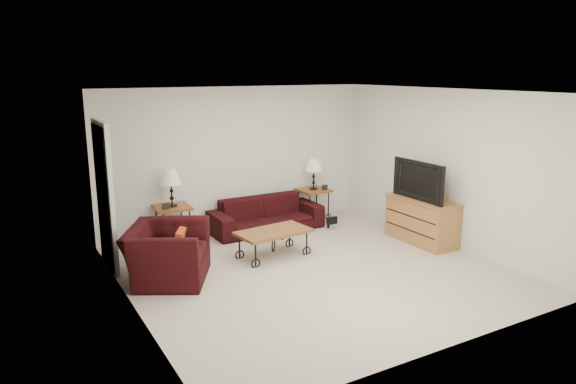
# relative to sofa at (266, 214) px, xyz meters

# --- Properties ---
(ground) EXTENTS (5.00, 5.00, 0.00)m
(ground) POSITION_rel_sofa_xyz_m (-0.31, -2.02, -0.29)
(ground) COLOR beige
(ground) RESTS_ON ground
(wall_back) EXTENTS (5.00, 0.02, 2.50)m
(wall_back) POSITION_rel_sofa_xyz_m (-0.31, 0.48, 0.96)
(wall_back) COLOR silver
(wall_back) RESTS_ON ground
(wall_front) EXTENTS (5.00, 0.02, 2.50)m
(wall_front) POSITION_rel_sofa_xyz_m (-0.31, -4.52, 0.96)
(wall_front) COLOR silver
(wall_front) RESTS_ON ground
(wall_left) EXTENTS (0.02, 5.00, 2.50)m
(wall_left) POSITION_rel_sofa_xyz_m (-2.81, -2.02, 0.96)
(wall_left) COLOR silver
(wall_left) RESTS_ON ground
(wall_right) EXTENTS (0.02, 5.00, 2.50)m
(wall_right) POSITION_rel_sofa_xyz_m (2.19, -2.02, 0.96)
(wall_right) COLOR silver
(wall_right) RESTS_ON ground
(ceiling) EXTENTS (5.00, 5.00, 0.00)m
(ceiling) POSITION_rel_sofa_xyz_m (-0.31, -2.02, 2.21)
(ceiling) COLOR white
(ceiling) RESTS_ON wall_back
(doorway) EXTENTS (0.08, 0.94, 2.04)m
(doorway) POSITION_rel_sofa_xyz_m (-2.78, -0.37, 0.73)
(doorway) COLOR black
(doorway) RESTS_ON ground
(sofa) EXTENTS (1.99, 0.78, 0.58)m
(sofa) POSITION_rel_sofa_xyz_m (0.00, 0.00, 0.00)
(sofa) COLOR black
(sofa) RESTS_ON ground
(side_table_left) EXTENTS (0.59, 0.59, 0.61)m
(side_table_left) POSITION_rel_sofa_xyz_m (-1.62, 0.18, 0.02)
(side_table_left) COLOR #915925
(side_table_left) RESTS_ON ground
(side_table_right) EXTENTS (0.56, 0.56, 0.59)m
(side_table_right) POSITION_rel_sofa_xyz_m (1.10, 0.18, 0.00)
(side_table_right) COLOR #915925
(side_table_right) RESTS_ON ground
(lamp_left) EXTENTS (0.37, 0.37, 0.61)m
(lamp_left) POSITION_rel_sofa_xyz_m (-1.62, 0.18, 0.63)
(lamp_left) COLOR black
(lamp_left) RESTS_ON side_table_left
(lamp_right) EXTENTS (0.35, 0.35, 0.59)m
(lamp_right) POSITION_rel_sofa_xyz_m (1.10, 0.18, 0.59)
(lamp_right) COLOR black
(lamp_right) RESTS_ON side_table_right
(photo_frame_left) EXTENTS (0.12, 0.03, 0.10)m
(photo_frame_left) POSITION_rel_sofa_xyz_m (-1.77, 0.03, 0.37)
(photo_frame_left) COLOR black
(photo_frame_left) RESTS_ON side_table_left
(photo_frame_right) EXTENTS (0.12, 0.03, 0.10)m
(photo_frame_right) POSITION_rel_sofa_xyz_m (1.25, 0.03, 0.35)
(photo_frame_right) COLOR black
(photo_frame_right) RESTS_ON side_table_right
(coffee_table) EXTENTS (1.16, 0.71, 0.41)m
(coffee_table) POSITION_rel_sofa_xyz_m (-0.52, -1.25, -0.08)
(coffee_table) COLOR #915925
(coffee_table) RESTS_ON ground
(armchair) EXTENTS (1.43, 1.49, 0.74)m
(armchair) POSITION_rel_sofa_xyz_m (-2.18, -1.33, 0.08)
(armchair) COLOR black
(armchair) RESTS_ON ground
(throw_pillow) EXTENTS (0.24, 0.34, 0.34)m
(throw_pillow) POSITION_rel_sofa_xyz_m (-2.03, -1.38, 0.23)
(throw_pillow) COLOR #B13416
(throw_pillow) RESTS_ON armchair
(tv_stand) EXTENTS (0.51, 1.22, 0.73)m
(tv_stand) POSITION_rel_sofa_xyz_m (1.92, -1.84, 0.08)
(tv_stand) COLOR #A4723D
(tv_stand) RESTS_ON ground
(television) EXTENTS (0.14, 1.09, 0.63)m
(television) POSITION_rel_sofa_xyz_m (1.90, -1.84, 0.76)
(television) COLOR black
(television) RESTS_ON tv_stand
(backpack) EXTENTS (0.36, 0.30, 0.40)m
(backpack) POSITION_rel_sofa_xyz_m (1.03, -0.43, -0.09)
(backpack) COLOR black
(backpack) RESTS_ON ground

